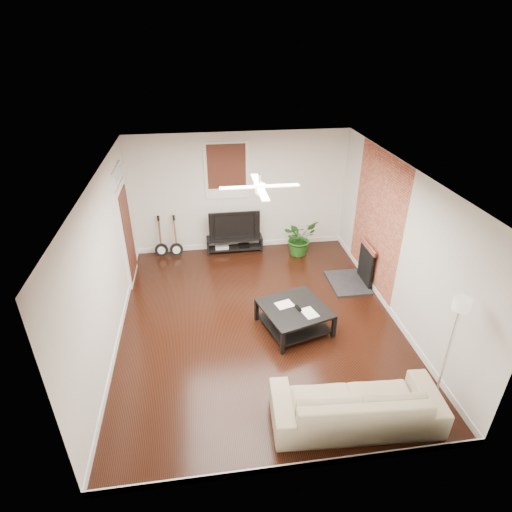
% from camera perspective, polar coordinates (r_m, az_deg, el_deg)
% --- Properties ---
extents(room, '(5.01, 6.01, 2.81)m').
position_cam_1_polar(room, '(7.02, 0.46, 0.22)').
color(room, black).
rests_on(room, ground).
extents(brick_accent, '(0.02, 2.20, 2.80)m').
position_cam_1_polar(brick_accent, '(8.56, 16.19, 4.52)').
color(brick_accent, '#A64B35').
rests_on(brick_accent, floor).
extents(fireplace, '(0.80, 1.10, 0.92)m').
position_cam_1_polar(fireplace, '(8.87, 13.66, -1.08)').
color(fireplace, black).
rests_on(fireplace, floor).
extents(window_back, '(1.00, 0.06, 1.30)m').
position_cam_1_polar(window_back, '(9.51, -4.05, 11.59)').
color(window_back, '#3B1910').
rests_on(window_back, wall_back).
extents(door_left, '(0.08, 1.00, 2.50)m').
position_cam_1_polar(door_left, '(8.87, -17.41, 4.13)').
color(door_left, white).
rests_on(door_left, wall_left).
extents(tv_stand, '(1.33, 0.35, 0.37)m').
position_cam_1_polar(tv_stand, '(10.01, -2.95, 1.62)').
color(tv_stand, black).
rests_on(tv_stand, floor).
extents(tv, '(1.19, 0.16, 0.69)m').
position_cam_1_polar(tv, '(9.80, -3.04, 4.44)').
color(tv, black).
rests_on(tv, tv_stand).
extents(coffee_table, '(1.34, 1.34, 0.45)m').
position_cam_1_polar(coffee_table, '(7.52, 5.25, -8.42)').
color(coffee_table, black).
rests_on(coffee_table, floor).
extents(sofa, '(2.32, 1.03, 0.66)m').
position_cam_1_polar(sofa, '(6.09, 13.54, -18.97)').
color(sofa, '#C9AF97').
rests_on(sofa, floor).
extents(floor_lamp, '(0.32, 0.32, 1.85)m').
position_cam_1_polar(floor_lamp, '(6.25, 24.71, -12.26)').
color(floor_lamp, silver).
rests_on(floor_lamp, floor).
extents(potted_plant, '(1.01, 0.97, 0.87)m').
position_cam_1_polar(potted_plant, '(9.82, 5.97, 2.53)').
color(potted_plant, '#1F5317').
rests_on(potted_plant, floor).
extents(guitar_left, '(0.31, 0.22, 0.99)m').
position_cam_1_polar(guitar_left, '(9.87, -13.03, 2.45)').
color(guitar_left, black).
rests_on(guitar_left, floor).
extents(guitar_right, '(0.33, 0.25, 0.99)m').
position_cam_1_polar(guitar_right, '(9.82, -11.02, 2.52)').
color(guitar_right, black).
rests_on(guitar_right, floor).
extents(ceiling_fan, '(1.24, 1.24, 0.32)m').
position_cam_1_polar(ceiling_fan, '(6.53, 0.50, 9.49)').
color(ceiling_fan, white).
rests_on(ceiling_fan, ceiling).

